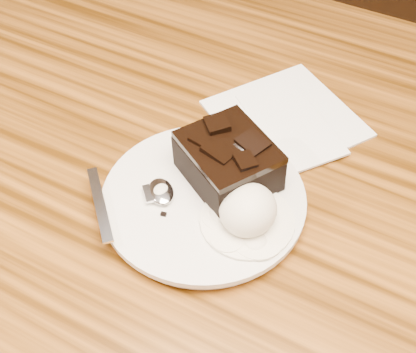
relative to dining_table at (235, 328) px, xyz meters
The scene contains 11 objects.
dining_table is the anchor object (origin of this frame).
plate 0.39m from the dining_table, 108.11° to the right, with size 0.22×0.22×0.02m, color silver.
brownie 0.42m from the dining_table, 111.65° to the right, with size 0.10×0.08×0.05m, color black.
ice_cream_scoop 0.42m from the dining_table, 63.74° to the right, with size 0.06×0.06×0.05m, color white.
melt_puddle 0.40m from the dining_table, 63.74° to the right, with size 0.10×0.10×0.00m, color white.
spoon 0.41m from the dining_table, 126.25° to the right, with size 0.03×0.16×0.01m, color silver, non-canonical shape.
napkin 0.39m from the dining_table, 88.81° to the left, with size 0.16×0.16×0.01m, color white.
crumb_a 0.40m from the dining_table, 102.21° to the right, with size 0.01×0.01×0.00m, color black.
crumb_b 0.40m from the dining_table, 89.85° to the right, with size 0.01×0.01×0.00m, color black.
crumb_c 0.41m from the dining_table, 112.89° to the right, with size 0.01×0.00×0.00m, color black.
crumb_d 0.41m from the dining_table, 83.71° to the right, with size 0.01×0.01×0.00m, color black.
Camera 1 is at (0.17, -0.41, 1.25)m, focal length 50.05 mm.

